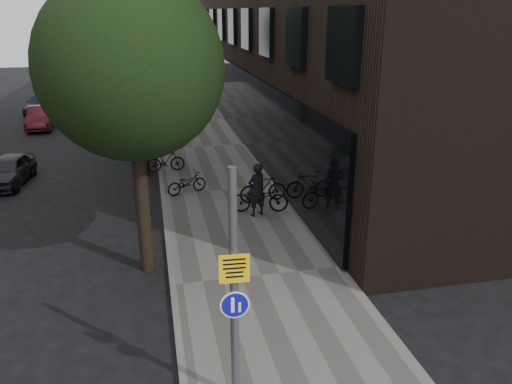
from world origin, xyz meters
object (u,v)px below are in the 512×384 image
object	(u,v)px
pedestrian	(257,190)
parked_bike_facade_near	(260,198)
signpost	(234,291)
parked_car_near	(9,170)

from	to	relation	value
pedestrian	parked_bike_facade_near	size ratio (longest dim) A/B	0.94
pedestrian	parked_bike_facade_near	bearing A→B (deg)	-145.84
signpost	parked_car_near	world-z (taller)	signpost
signpost	pedestrian	bearing A→B (deg)	78.47
parked_bike_facade_near	signpost	bearing A→B (deg)	176.11
pedestrian	parked_car_near	world-z (taller)	pedestrian
pedestrian	signpost	bearing A→B (deg)	50.67
parked_bike_facade_near	parked_car_near	distance (m)	10.48
pedestrian	parked_bike_facade_near	distance (m)	0.51
pedestrian	parked_car_near	bearing A→B (deg)	-56.55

